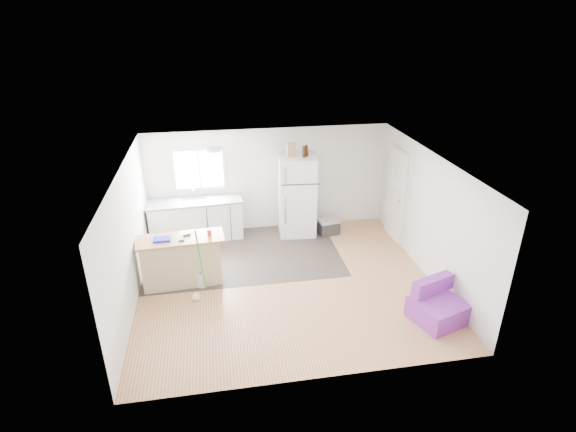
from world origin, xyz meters
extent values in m
cube|color=#9C6341|center=(0.00, 0.00, -0.01)|extent=(5.50, 5.00, 0.01)
cube|color=white|center=(0.00, 0.00, 2.40)|extent=(5.50, 5.00, 0.01)
cube|color=silver|center=(0.00, 2.50, 1.20)|extent=(5.50, 0.01, 2.40)
cube|color=silver|center=(0.00, -2.50, 1.20)|extent=(5.50, 0.01, 2.40)
cube|color=silver|center=(-2.75, 0.00, 1.20)|extent=(0.01, 5.00, 2.40)
cube|color=silver|center=(2.75, 0.00, 1.20)|extent=(0.01, 5.00, 2.40)
cube|color=#2E2722|center=(-0.73, 1.25, 0.00)|extent=(4.05, 2.50, 0.00)
cube|color=white|center=(-1.55, 2.49, 1.55)|extent=(1.18, 0.04, 0.98)
cube|color=white|center=(-1.55, 2.47, 1.55)|extent=(1.05, 0.01, 0.85)
cube|color=white|center=(-1.55, 2.46, 1.55)|extent=(0.03, 0.02, 0.85)
cube|color=white|center=(2.72, 1.55, 1.01)|extent=(0.05, 0.82, 2.03)
cube|color=white|center=(2.73, 1.55, 1.02)|extent=(0.03, 0.92, 2.10)
sphere|color=gold|center=(2.67, 1.23, 1.00)|extent=(0.07, 0.07, 0.07)
cylinder|color=white|center=(-1.20, 1.20, 2.36)|extent=(0.30, 0.30, 0.07)
cube|color=white|center=(-1.71, 2.18, 0.45)|extent=(2.07, 0.74, 0.89)
cube|color=slate|center=(-1.71, 2.18, 0.91)|extent=(2.13, 0.79, 0.04)
cube|color=silver|center=(-1.71, 2.15, 0.91)|extent=(0.59, 0.46, 0.06)
cube|color=tan|center=(-1.95, 0.35, 0.46)|extent=(1.46, 0.60, 0.92)
cube|color=#B6784E|center=(-1.92, 0.35, 0.94)|extent=(1.60, 0.70, 0.04)
cube|color=white|center=(0.59, 2.10, 0.93)|extent=(0.87, 0.82, 1.86)
cube|color=black|center=(0.59, 1.71, 1.34)|extent=(0.82, 0.07, 0.02)
cube|color=silver|center=(0.27, 1.71, 1.58)|extent=(0.03, 0.02, 0.33)
cube|color=silver|center=(0.27, 1.71, 0.76)|extent=(0.03, 0.02, 0.65)
cube|color=#2A2A2D|center=(1.31, 1.88, 0.15)|extent=(0.50, 0.38, 0.30)
cube|color=gray|center=(1.31, 1.88, 0.33)|extent=(0.52, 0.40, 0.06)
cube|color=purple|center=(2.30, -1.55, 0.19)|extent=(0.99, 0.96, 0.37)
cube|color=purple|center=(2.30, -1.27, 0.51)|extent=(0.81, 0.43, 0.28)
cube|color=silver|center=(-1.61, 0.13, 0.14)|extent=(0.19, 0.16, 0.29)
cylinder|color=#1855A9|center=(-1.61, 0.13, 0.31)|extent=(0.07, 0.07, 0.06)
cylinder|color=green|center=(-1.57, -0.14, 0.73)|extent=(0.11, 0.37, 1.37)
sphere|color=beige|center=(-1.70, -0.28, 0.07)|extent=(0.16, 0.16, 0.16)
cylinder|color=red|center=(-1.39, 0.35, 1.02)|extent=(0.10, 0.10, 0.12)
cube|color=#1415C2|center=(-2.24, 0.31, 0.98)|extent=(0.31, 0.23, 0.04)
cube|color=black|center=(-1.80, 0.41, 0.98)|extent=(0.15, 0.09, 0.03)
cube|color=black|center=(-1.89, 0.21, 0.98)|extent=(0.10, 0.04, 0.03)
cube|color=tan|center=(0.45, 2.07, 2.01)|extent=(0.22, 0.15, 0.30)
cylinder|color=#351D09|center=(0.72, 1.99, 1.98)|extent=(0.09, 0.09, 0.25)
cylinder|color=#351D09|center=(0.79, 2.05, 1.98)|extent=(0.07, 0.07, 0.25)
camera|label=1|loc=(-1.22, -7.18, 4.76)|focal=28.00mm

